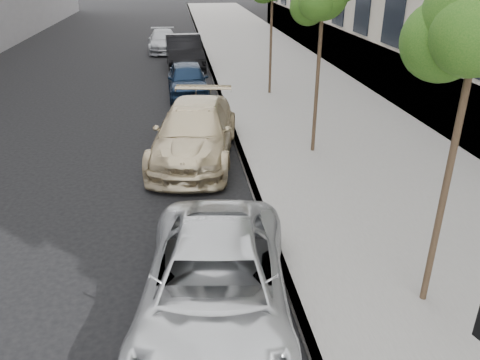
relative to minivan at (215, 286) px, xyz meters
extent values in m
cube|color=gray|center=(4.40, 22.43, -0.59)|extent=(6.40, 72.00, 0.14)
cube|color=#9E9B93|center=(1.28, 22.43, -0.59)|extent=(0.15, 72.00, 0.14)
cylinder|color=#38281C|center=(3.30, -0.07, 1.95)|extent=(0.10, 0.10, 4.94)
sphere|color=#1A4F14|center=(3.00, 0.18, 3.42)|extent=(1.06, 1.06, 1.06)
cylinder|color=#38281C|center=(3.30, 6.43, 1.89)|extent=(0.10, 0.10, 4.82)
sphere|color=#1A4F14|center=(3.00, 6.68, 3.30)|extent=(0.94, 0.94, 0.94)
cylinder|color=#38281C|center=(3.30, 12.93, 1.97)|extent=(0.10, 0.10, 4.97)
imported|color=silver|center=(0.00, 0.00, 0.00)|extent=(2.76, 4.97, 1.31)
imported|color=beige|center=(0.00, 6.68, 0.09)|extent=(2.93, 5.43, 1.50)
imported|color=#112139|center=(0.00, 13.30, 0.02)|extent=(1.69, 3.98, 1.34)
imported|color=black|center=(0.00, 18.76, 0.16)|extent=(1.96, 5.06, 1.64)
imported|color=#A2A4A9|center=(-1.15, 24.01, -0.03)|extent=(1.86, 4.35, 1.25)
camera|label=1|loc=(-0.37, -5.59, 4.35)|focal=35.00mm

